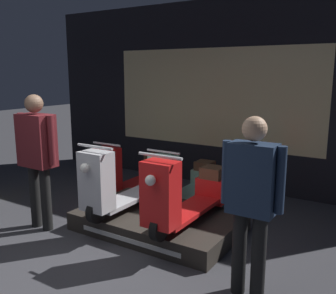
# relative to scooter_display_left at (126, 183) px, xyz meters

# --- Properties ---
(ground_plane) EXTENTS (30.00, 30.00, 0.00)m
(ground_plane) POSITION_rel_scooter_display_left_xyz_m (0.11, -1.46, -0.58)
(ground_plane) COLOR #38383D
(shop_wall_back) EXTENTS (7.03, 0.09, 3.20)m
(shop_wall_back) POSITION_rel_scooter_display_left_xyz_m (0.11, 2.31, 1.02)
(shop_wall_back) COLOR black
(shop_wall_back) RESTS_ON ground_plane
(display_platform) EXTENTS (2.00, 1.27, 0.23)m
(display_platform) POSITION_rel_scooter_display_left_xyz_m (0.45, 0.08, -0.46)
(display_platform) COLOR #2D2823
(display_platform) RESTS_ON ground_plane
(scooter_display_left) EXTENTS (0.52, 1.68, 0.94)m
(scooter_display_left) POSITION_rel_scooter_display_left_xyz_m (0.00, 0.00, 0.00)
(scooter_display_left) COLOR black
(scooter_display_left) RESTS_ON display_platform
(scooter_display_right) EXTENTS (0.52, 1.68, 0.94)m
(scooter_display_right) POSITION_rel_scooter_display_left_xyz_m (0.90, 0.00, 0.00)
(scooter_display_right) COLOR black
(scooter_display_right) RESTS_ON display_platform
(scooter_backrow_0) EXTENTS (0.52, 1.68, 0.94)m
(scooter_backrow_0) POSITION_rel_scooter_display_left_xyz_m (-0.79, 1.08, -0.23)
(scooter_backrow_0) COLOR black
(scooter_backrow_0) RESTS_ON ground_plane
(scooter_backrow_1) EXTENTS (0.52, 1.68, 0.94)m
(scooter_backrow_1) POSITION_rel_scooter_display_left_xyz_m (0.24, 1.08, -0.23)
(scooter_backrow_1) COLOR black
(scooter_backrow_1) RESTS_ON ground_plane
(person_left_browsing) EXTENTS (0.63, 0.26, 1.73)m
(person_left_browsing) POSITION_rel_scooter_display_left_xyz_m (-0.87, -0.68, 0.46)
(person_left_browsing) COLOR black
(person_left_browsing) RESTS_ON ground_plane
(person_right_browsing) EXTENTS (0.56, 0.23, 1.64)m
(person_right_browsing) POSITION_rel_scooter_display_left_xyz_m (1.93, -0.68, 0.38)
(person_right_browsing) COLOR black
(person_right_browsing) RESTS_ON ground_plane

